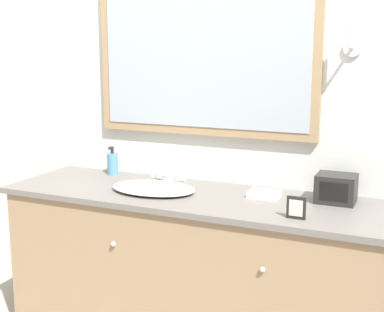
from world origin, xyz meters
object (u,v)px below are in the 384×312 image
object	(u,v)px
sink_basin	(154,187)
picture_frame	(296,208)
soap_bottle	(113,163)
appliance_box	(336,188)

from	to	relation	value
sink_basin	picture_frame	bearing A→B (deg)	-11.53
sink_basin	soap_bottle	bearing A→B (deg)	149.43
soap_bottle	sink_basin	bearing A→B (deg)	-30.57
sink_basin	soap_bottle	xyz separation A→B (m)	(-0.41, 0.24, 0.05)
appliance_box	picture_frame	world-z (taller)	appliance_box
soap_bottle	picture_frame	distance (m)	1.26
picture_frame	appliance_box	bearing A→B (deg)	71.20
sink_basin	picture_frame	world-z (taller)	sink_basin
soap_bottle	appliance_box	distance (m)	1.31
picture_frame	sink_basin	bearing A→B (deg)	168.47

